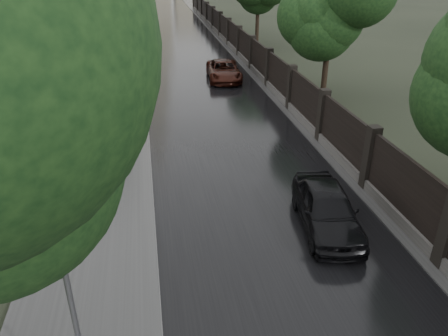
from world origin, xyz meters
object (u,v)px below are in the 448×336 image
(tree_right_b, at_px, (331,19))
(car_right_near, at_px, (327,208))
(car_right_far, at_px, (224,71))
(traffic_light, at_px, (138,58))
(tree_left_far, at_px, (82,4))

(tree_right_b, distance_m, car_right_near, 15.99)
(tree_right_b, distance_m, car_right_far, 8.85)
(tree_right_b, height_order, traffic_light, tree_right_b)
(car_right_near, bearing_deg, tree_left_far, 120.97)
(traffic_light, xyz_separation_m, car_right_near, (6.19, -17.37, -1.62))
(tree_right_b, xyz_separation_m, traffic_light, (-11.80, 2.99, -2.55))
(tree_left_far, bearing_deg, tree_right_b, -27.30)
(car_right_near, bearing_deg, traffic_light, 116.74)
(tree_left_far, relative_size, traffic_light, 1.85)
(car_right_near, bearing_deg, car_right_far, 97.37)
(traffic_light, bearing_deg, car_right_far, 20.48)
(tree_left_far, relative_size, car_right_near, 1.63)
(tree_right_b, xyz_separation_m, car_right_far, (-5.69, 5.28, -4.25))
(car_right_far, bearing_deg, car_right_near, -86.00)
(traffic_light, height_order, car_right_far, traffic_light)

